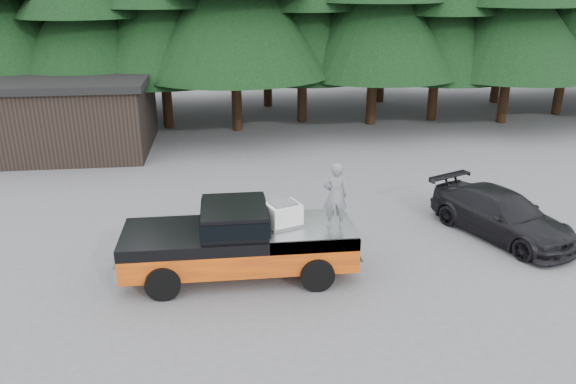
{
  "coord_description": "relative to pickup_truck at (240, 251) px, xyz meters",
  "views": [
    {
      "loc": [
        -1.67,
        -13.27,
        7.17
      ],
      "look_at": [
        -0.12,
        0.0,
        2.08
      ],
      "focal_mm": 35.0,
      "sensor_mm": 36.0,
      "label": 1
    }
  ],
  "objects": [
    {
      "name": "utility_building",
      "position": [
        -7.59,
        12.39,
        1.0
      ],
      "size": [
        8.4,
        6.4,
        3.3
      ],
      "color": "black",
      "rests_on": "ground"
    },
    {
      "name": "truck_cab",
      "position": [
        -0.1,
        0.0,
        0.96
      ],
      "size": [
        1.66,
        1.9,
        0.59
      ],
      "primitive_type": "cube",
      "color": "black",
      "rests_on": "pickup_truck"
    },
    {
      "name": "man_on_bed",
      "position": [
        2.39,
        -0.26,
        1.51
      ],
      "size": [
        0.64,
        0.44,
        1.7
      ],
      "primitive_type": "imported",
      "rotation": [
        0.0,
        0.0,
        3.09
      ],
      "color": "slate",
      "rests_on": "pickup_truck"
    },
    {
      "name": "parked_car",
      "position": [
        7.77,
        1.48,
        0.0
      ],
      "size": [
        3.58,
        4.95,
        1.33
      ],
      "primitive_type": "imported",
      "rotation": [
        0.0,
        0.0,
        0.42
      ],
      "color": "black",
      "rests_on": "ground"
    },
    {
      "name": "pickup_truck",
      "position": [
        0.0,
        0.0,
        0.0
      ],
      "size": [
        6.0,
        2.04,
        1.33
      ],
      "primitive_type": null,
      "color": "#F15A07",
      "rests_on": "ground"
    },
    {
      "name": "air_compressor",
      "position": [
        1.13,
        0.03,
        0.94
      ],
      "size": [
        0.99,
        0.91,
        0.55
      ],
      "primitive_type": "cube",
      "rotation": [
        0.0,
        0.0,
        0.37
      ],
      "color": "silver",
      "rests_on": "pickup_truck"
    },
    {
      "name": "ground",
      "position": [
        1.41,
        0.39,
        -0.67
      ],
      "size": [
        120.0,
        120.0,
        0.0
      ],
      "primitive_type": "plane",
      "color": "#525255",
      "rests_on": "ground"
    }
  ]
}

